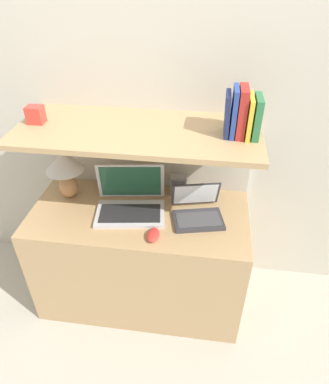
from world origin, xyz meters
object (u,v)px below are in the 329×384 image
(router_box, at_px, (178,184))
(book_green, at_px, (257,117))
(book_red, at_px, (242,112))
(shelf_gadget, at_px, (35,115))
(table_lamp, at_px, (65,167))
(book_blue, at_px, (234,112))
(book_navy, at_px, (227,114))
(laptop_large, at_px, (130,202))
(laptop_small, at_px, (197,211))
(computer_mouse, at_px, (153,235))
(book_yellow, at_px, (249,116))

(router_box, distance_m, book_green, 0.66)
(book_red, bearing_deg, shelf_gadget, 180.00)
(table_lamp, relative_size, book_blue, 1.30)
(book_green, height_order, book_navy, book_navy)
(laptop_large, height_order, book_navy, book_navy)
(book_red, xyz_separation_m, shelf_gadget, (-1.03, 0.00, -0.07))
(laptop_small, relative_size, book_red, 1.35)
(book_blue, bearing_deg, table_lamp, 177.73)
(computer_mouse, distance_m, book_blue, 0.73)
(laptop_large, bearing_deg, book_yellow, 4.69)
(laptop_small, xyz_separation_m, book_red, (0.17, 0.06, 0.57))
(book_yellow, relative_size, book_navy, 0.95)
(book_navy, bearing_deg, laptop_large, -174.34)
(computer_mouse, xyz_separation_m, shelf_gadget, (-0.64, 0.26, 0.52))
(laptop_small, height_order, book_navy, book_navy)
(laptop_small, bearing_deg, computer_mouse, -137.97)
(book_red, relative_size, book_navy, 1.14)
(computer_mouse, relative_size, book_yellow, 0.56)
(computer_mouse, distance_m, router_box, 0.43)
(table_lamp, bearing_deg, laptop_large, -12.05)
(book_green, bearing_deg, laptop_large, -175.57)
(laptop_large, relative_size, book_red, 1.79)
(laptop_small, height_order, shelf_gadget, shelf_gadget)
(book_red, height_order, book_blue, book_red)
(table_lamp, xyz_separation_m, book_red, (0.95, -0.04, 0.40))
(computer_mouse, distance_m, book_green, 0.78)
(router_box, bearing_deg, shelf_gadget, -167.83)
(laptop_small, relative_size, router_box, 2.55)
(laptop_small, height_order, book_blue, book_blue)
(laptop_small, height_order, router_box, laptop_small)
(computer_mouse, xyz_separation_m, book_navy, (0.32, 0.26, 0.58))
(book_green, xyz_separation_m, book_red, (-0.07, -0.00, 0.02))
(book_yellow, distance_m, book_navy, 0.10)
(book_yellow, xyz_separation_m, shelf_gadget, (-1.07, 0.00, -0.05))
(computer_mouse, relative_size, book_navy, 0.54)
(router_box, xyz_separation_m, book_yellow, (0.34, -0.16, 0.53))
(laptop_large, distance_m, book_yellow, 0.80)
(laptop_large, bearing_deg, book_blue, 5.34)
(shelf_gadget, bearing_deg, book_yellow, 0.00)
(table_lamp, bearing_deg, book_green, -2.03)
(book_navy, bearing_deg, book_yellow, 0.00)
(table_lamp, distance_m, computer_mouse, 0.66)
(laptop_small, bearing_deg, book_red, 19.31)
(book_green, height_order, book_red, book_red)
(table_lamp, distance_m, book_green, 1.09)
(laptop_small, bearing_deg, book_yellow, 16.13)
(book_red, bearing_deg, laptop_large, -175.00)
(book_green, relative_size, book_navy, 0.95)
(table_lamp, bearing_deg, router_box, 10.65)
(table_lamp, bearing_deg, laptop_small, -7.08)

